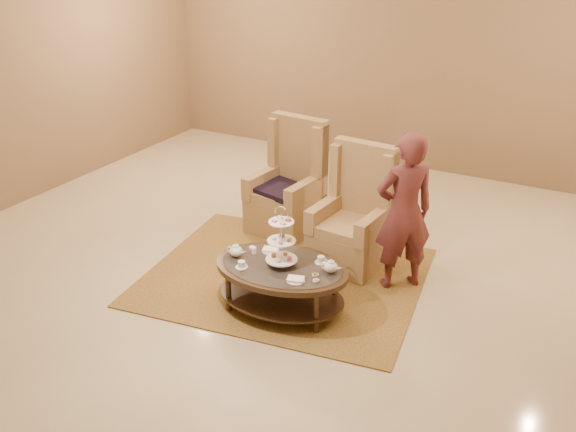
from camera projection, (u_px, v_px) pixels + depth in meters
The scene contains 8 objects.
ground at pixel (277, 284), 6.56m from camera, with size 8.00×8.00×0.00m, color beige.
ceiling at pixel (277, 284), 6.56m from camera, with size 8.00×8.00×0.02m, color silver.
wall_back at pixel (415, 48), 9.02m from camera, with size 8.00×0.04×3.50m, color olive.
rug at pixel (285, 276), 6.68m from camera, with size 3.05×2.65×0.01m.
tea_table at pixel (282, 273), 5.97m from camera, with size 1.35×0.99×1.08m.
armchair_left at pixel (289, 193), 7.59m from camera, with size 0.80×0.82×1.34m.
armchair_right at pixel (354, 225), 6.82m from camera, with size 0.76×0.78×1.30m.
person at pixel (404, 212), 6.20m from camera, with size 0.70×0.69×1.62m.
Camera 1 is at (2.81, -4.93, 3.37)m, focal length 40.00 mm.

